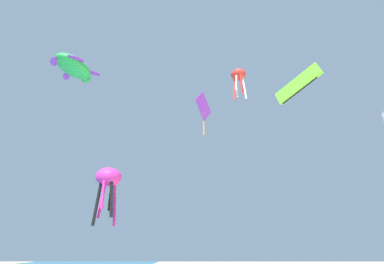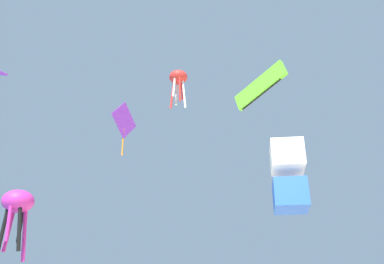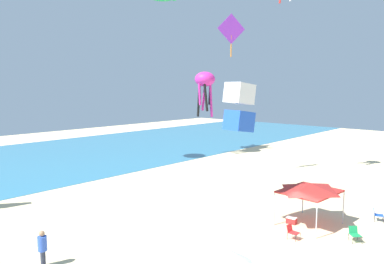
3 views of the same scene
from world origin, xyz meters
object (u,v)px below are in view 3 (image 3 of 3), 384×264
beach_umbrella (228,254)px  kite_octopus_magenta (205,82)px  folding_chair_right_of_tent (354,233)px  kite_box_white (239,107)px  cooler_box (291,220)px  kite_diamond_purple (231,30)px  canopy_tent (310,188)px  folding_chair_left_of_tent (292,231)px  folding_chair_near_cooler (377,214)px  person_by_tent (42,246)px

beach_umbrella → kite_octopus_magenta: bearing=42.4°
folding_chair_right_of_tent → kite_box_white: 9.63m
cooler_box → kite_diamond_purple: 18.12m
kite_box_white → beach_umbrella: bearing=131.3°
canopy_tent → cooler_box: 2.42m
folding_chair_right_of_tent → kite_box_white: size_ratio=0.28×
folding_chair_left_of_tent → kite_octopus_magenta: bearing=55.6°
beach_umbrella → canopy_tent: bearing=6.8°
kite_box_white → kite_octopus_magenta: kite_octopus_magenta is taller
folding_chair_left_of_tent → cooler_box: (2.17, 1.16, -0.27)m
folding_chair_left_of_tent → beach_umbrella: bearing=-169.2°
folding_chair_near_cooler → kite_diamond_purple: (2.49, 13.79, 13.33)m
cooler_box → person_by_tent: 14.72m
folding_chair_left_of_tent → kite_diamond_purple: bearing=55.2°
beach_umbrella → kite_box_white: kite_box_white is taller
beach_umbrella → kite_diamond_purple: 23.37m
folding_chair_right_of_tent → folding_chair_near_cooler: 4.26m
canopy_tent → folding_chair_right_of_tent: canopy_tent is taller
folding_chair_right_of_tent → kite_box_white: bearing=167.3°
canopy_tent → kite_octopus_magenta: bearing=56.5°
canopy_tent → person_by_tent: bearing=153.5°
canopy_tent → cooler_box: canopy_tent is taller
folding_chair_right_of_tent → person_by_tent: size_ratio=0.45×
folding_chair_near_cooler → folding_chair_left_of_tent: same height
folding_chair_left_of_tent → person_by_tent: person_by_tent is taller
canopy_tent → kite_box_white: 7.07m
beach_umbrella → kite_diamond_purple: size_ratio=0.60×
beach_umbrella → folding_chair_left_of_tent: (7.31, 0.90, -1.45)m
person_by_tent → folding_chair_left_of_tent: bearing=-85.7°
folding_chair_near_cooler → folding_chair_left_of_tent: bearing=137.5°
folding_chair_left_of_tent → folding_chair_near_cooler: bearing=-19.2°
cooler_box → kite_octopus_magenta: kite_octopus_magenta is taller
beach_umbrella → kite_diamond_purple: kite_diamond_purple is taller
folding_chair_right_of_tent → folding_chair_left_of_tent: (-2.11, 2.73, 0.00)m
folding_chair_near_cooler → folding_chair_left_of_tent: size_ratio=1.00×
canopy_tent → kite_diamond_purple: kite_diamond_purple is taller
kite_box_white → kite_diamond_purple: (10.25, 8.26, 6.30)m
canopy_tent → kite_diamond_purple: 16.85m
folding_chair_left_of_tent → kite_octopus_magenta: size_ratio=0.15×
cooler_box → folding_chair_left_of_tent: bearing=-151.9°
person_by_tent → cooler_box: bearing=-77.2°
canopy_tent → person_by_tent: (-13.97, 6.97, -1.31)m
person_by_tent → beach_umbrella: bearing=-117.2°
kite_octopus_magenta → person_by_tent: bearing=36.4°
folding_chair_left_of_tent → person_by_tent: bearing=150.8°
kite_diamond_purple → beach_umbrella: bearing=64.7°
beach_umbrella → folding_chair_left_of_tent: 7.51m
folding_chair_near_cooler → cooler_box: 5.71m
folding_chair_right_of_tent → person_by_tent: person_by_tent is taller
folding_chair_right_of_tent → kite_diamond_purple: kite_diamond_purple is taller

